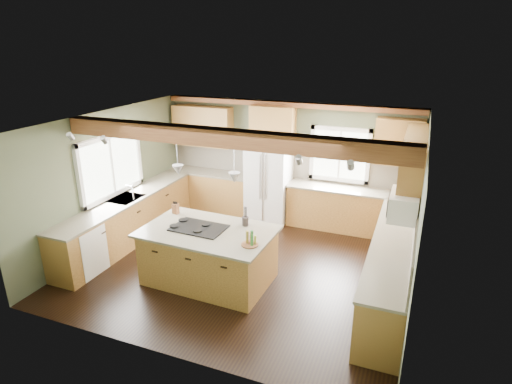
% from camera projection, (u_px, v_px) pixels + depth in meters
% --- Properties ---
extents(floor, '(5.60, 5.60, 0.00)m').
position_uv_depth(floor, '(244.00, 265.00, 7.70)').
color(floor, black).
rests_on(floor, ground).
extents(ceiling, '(5.60, 5.60, 0.00)m').
position_uv_depth(ceiling, '(242.00, 121.00, 6.82)').
color(ceiling, silver).
rests_on(ceiling, wall_back).
extents(wall_back, '(5.60, 0.00, 5.60)m').
position_uv_depth(wall_back, '(288.00, 160.00, 9.45)').
color(wall_back, '#4D563D').
rests_on(wall_back, ground).
extents(wall_left, '(0.00, 5.00, 5.00)m').
position_uv_depth(wall_left, '(110.00, 179.00, 8.23)').
color(wall_left, '#4D563D').
rests_on(wall_left, ground).
extents(wall_right, '(0.00, 5.00, 5.00)m').
position_uv_depth(wall_right, '(418.00, 222.00, 6.29)').
color(wall_right, '#4D563D').
rests_on(wall_right, ground).
extents(ceiling_beam, '(5.55, 0.26, 0.26)m').
position_uv_depth(ceiling_beam, '(224.00, 138.00, 6.27)').
color(ceiling_beam, '#572A18').
rests_on(ceiling_beam, ceiling).
extents(soffit_trim, '(5.55, 0.20, 0.10)m').
position_uv_depth(soffit_trim, '(288.00, 104.00, 8.94)').
color(soffit_trim, '#572A18').
rests_on(soffit_trim, ceiling).
extents(backsplash_back, '(5.58, 0.03, 0.58)m').
position_uv_depth(backsplash_back, '(287.00, 164.00, 9.46)').
color(backsplash_back, brown).
rests_on(backsplash_back, wall_back).
extents(backsplash_right, '(0.03, 3.70, 0.58)m').
position_uv_depth(backsplash_right, '(416.00, 226.00, 6.37)').
color(backsplash_right, brown).
rests_on(backsplash_right, wall_right).
extents(base_cab_back_left, '(2.02, 0.60, 0.88)m').
position_uv_depth(base_cab_back_left, '(210.00, 191.00, 10.09)').
color(base_cab_back_left, brown).
rests_on(base_cab_back_left, floor).
extents(counter_back_left, '(2.06, 0.64, 0.04)m').
position_uv_depth(counter_back_left, '(210.00, 172.00, 9.94)').
color(counter_back_left, '#4C4638').
rests_on(counter_back_left, base_cab_back_left).
extents(base_cab_back_right, '(2.62, 0.60, 0.88)m').
position_uv_depth(base_cab_back_right, '(350.00, 210.00, 8.96)').
color(base_cab_back_right, brown).
rests_on(base_cab_back_right, floor).
extents(counter_back_right, '(2.66, 0.64, 0.04)m').
position_uv_depth(counter_back_right, '(352.00, 190.00, 8.81)').
color(counter_back_right, '#4C4638').
rests_on(counter_back_right, base_cab_back_right).
extents(base_cab_left, '(0.60, 3.70, 0.88)m').
position_uv_depth(base_cab_left, '(129.00, 221.00, 8.46)').
color(base_cab_left, brown).
rests_on(base_cab_left, floor).
extents(counter_left, '(0.64, 3.74, 0.04)m').
position_uv_depth(counter_left, '(126.00, 199.00, 8.30)').
color(counter_left, '#4C4638').
rests_on(counter_left, base_cab_left).
extents(base_cab_right, '(0.60, 3.70, 0.88)m').
position_uv_depth(base_cab_right, '(391.00, 268.00, 6.74)').
color(base_cab_right, brown).
rests_on(base_cab_right, floor).
extents(counter_right, '(0.64, 3.74, 0.04)m').
position_uv_depth(counter_right, '(394.00, 242.00, 6.58)').
color(counter_right, '#4C4638').
rests_on(counter_right, base_cab_right).
extents(upper_cab_back_left, '(1.40, 0.35, 0.90)m').
position_uv_depth(upper_cab_back_left, '(203.00, 126.00, 9.76)').
color(upper_cab_back_left, brown).
rests_on(upper_cab_back_left, wall_back).
extents(upper_cab_over_fridge, '(0.96, 0.35, 0.70)m').
position_uv_depth(upper_cab_over_fridge, '(273.00, 122.00, 9.11)').
color(upper_cab_over_fridge, brown).
rests_on(upper_cab_over_fridge, wall_back).
extents(upper_cab_right, '(0.35, 2.20, 0.90)m').
position_uv_depth(upper_cab_right, '(413.00, 163.00, 6.92)').
color(upper_cab_right, brown).
rests_on(upper_cab_right, wall_right).
extents(upper_cab_back_corner, '(0.90, 0.35, 0.90)m').
position_uv_depth(upper_cab_back_corner, '(399.00, 142.00, 8.28)').
color(upper_cab_back_corner, brown).
rests_on(upper_cab_back_corner, wall_back).
extents(window_left, '(0.04, 1.60, 1.05)m').
position_uv_depth(window_left, '(111.00, 165.00, 8.18)').
color(window_left, white).
rests_on(window_left, wall_left).
extents(window_back, '(1.10, 0.04, 1.00)m').
position_uv_depth(window_back, '(340.00, 154.00, 8.95)').
color(window_back, white).
rests_on(window_back, wall_back).
extents(sink, '(0.50, 0.65, 0.03)m').
position_uv_depth(sink, '(126.00, 199.00, 8.30)').
color(sink, '#262628').
rests_on(sink, counter_left).
extents(faucet, '(0.02, 0.02, 0.28)m').
position_uv_depth(faucet, '(133.00, 193.00, 8.19)').
color(faucet, '#B2B2B7').
rests_on(faucet, sink).
extents(dishwasher, '(0.60, 0.60, 0.84)m').
position_uv_depth(dishwasher, '(82.00, 250.00, 7.32)').
color(dishwasher, white).
rests_on(dishwasher, floor).
extents(oven, '(0.60, 0.72, 0.84)m').
position_uv_depth(oven, '(381.00, 315.00, 5.61)').
color(oven, white).
rests_on(oven, floor).
extents(microwave, '(0.40, 0.70, 0.38)m').
position_uv_depth(microwave, '(404.00, 205.00, 6.24)').
color(microwave, white).
rests_on(microwave, wall_right).
extents(pendant_left, '(0.18, 0.18, 0.16)m').
position_uv_depth(pendant_left, '(178.00, 170.00, 6.78)').
color(pendant_left, '#B2B2B7').
rests_on(pendant_left, ceiling).
extents(pendant_right, '(0.18, 0.18, 0.16)m').
position_uv_depth(pendant_right, '(234.00, 178.00, 6.40)').
color(pendant_right, '#B2B2B7').
rests_on(pendant_right, ceiling).
extents(refrigerator, '(0.90, 0.74, 1.80)m').
position_uv_depth(refrigerator, '(269.00, 181.00, 9.35)').
color(refrigerator, silver).
rests_on(refrigerator, floor).
extents(island, '(2.04, 1.29, 0.88)m').
position_uv_depth(island, '(209.00, 256.00, 7.08)').
color(island, brown).
rests_on(island, floor).
extents(island_top, '(2.17, 1.43, 0.04)m').
position_uv_depth(island_top, '(208.00, 231.00, 6.93)').
color(island_top, '#4C4638').
rests_on(island_top, island).
extents(cooktop, '(0.88, 0.61, 0.02)m').
position_uv_depth(cooktop, '(199.00, 228.00, 6.98)').
color(cooktop, black).
rests_on(cooktop, island_top).
extents(knife_block, '(0.12, 0.10, 0.18)m').
position_uv_depth(knife_block, '(176.00, 209.00, 7.54)').
color(knife_block, brown).
rests_on(knife_block, island_top).
extents(utensil_crock, '(0.11, 0.11, 0.15)m').
position_uv_depth(utensil_crock, '(245.00, 221.00, 7.07)').
color(utensil_crock, '#3C3530').
rests_on(utensil_crock, island_top).
extents(bottle_tray, '(0.34, 0.34, 0.24)m').
position_uv_depth(bottle_tray, '(250.00, 238.00, 6.38)').
color(bottle_tray, brown).
rests_on(bottle_tray, island_top).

